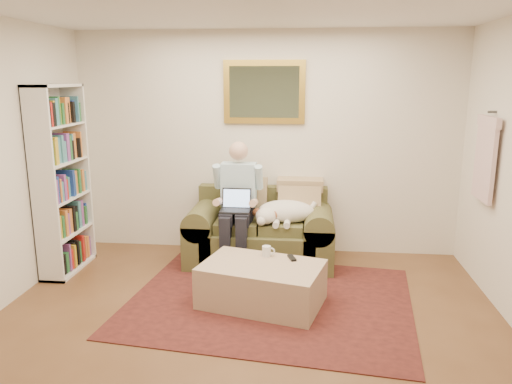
% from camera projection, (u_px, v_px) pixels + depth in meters
% --- Properties ---
extents(room_shell, '(4.51, 5.00, 2.61)m').
position_uv_depth(room_shell, '(242.00, 181.00, 3.80)').
color(room_shell, brown).
rests_on(room_shell, ground).
extents(rug, '(2.83, 2.37, 0.01)m').
position_uv_depth(rug, '(270.00, 300.00, 4.72)').
color(rug, '#351515').
rests_on(rug, room_shell).
extents(sofa, '(1.64, 0.83, 0.98)m').
position_uv_depth(sofa, '(260.00, 238.00, 5.67)').
color(sofa, '#4D4A28').
rests_on(sofa, room_shell).
extents(seated_man, '(0.54, 0.77, 1.38)m').
position_uv_depth(seated_man, '(237.00, 206.00, 5.46)').
color(seated_man, '#8CC4D8').
rests_on(seated_man, sofa).
extents(laptop, '(0.32, 0.25, 0.23)m').
position_uv_depth(laptop, '(236.00, 205.00, 5.39)').
color(laptop, black).
rests_on(laptop, seated_man).
extents(sleeping_dog, '(0.67, 0.42, 0.25)m').
position_uv_depth(sleeping_dog, '(286.00, 211.00, 5.49)').
color(sleeping_dog, white).
rests_on(sleeping_dog, sofa).
extents(ottoman, '(1.22, 0.94, 0.39)m').
position_uv_depth(ottoman, '(262.00, 284.00, 4.62)').
color(ottoman, '#CEAF89').
rests_on(ottoman, room_shell).
extents(coffee_mug, '(0.08, 0.08, 0.10)m').
position_uv_depth(coffee_mug, '(266.00, 251.00, 4.77)').
color(coffee_mug, white).
rests_on(coffee_mug, ottoman).
extents(tv_remote, '(0.09, 0.16, 0.02)m').
position_uv_depth(tv_remote, '(292.00, 258.00, 4.71)').
color(tv_remote, black).
rests_on(tv_remote, ottoman).
extents(bookshelf, '(0.28, 0.80, 2.00)m').
position_uv_depth(bookshelf, '(61.00, 180.00, 5.29)').
color(bookshelf, white).
rests_on(bookshelf, room_shell).
extents(wall_mirror, '(0.94, 0.04, 0.72)m').
position_uv_depth(wall_mirror, '(264.00, 92.00, 5.72)').
color(wall_mirror, gold).
rests_on(wall_mirror, room_shell).
extents(hanging_shirt, '(0.06, 0.52, 0.90)m').
position_uv_depth(hanging_shirt, '(486.00, 154.00, 4.77)').
color(hanging_shirt, beige).
rests_on(hanging_shirt, room_shell).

